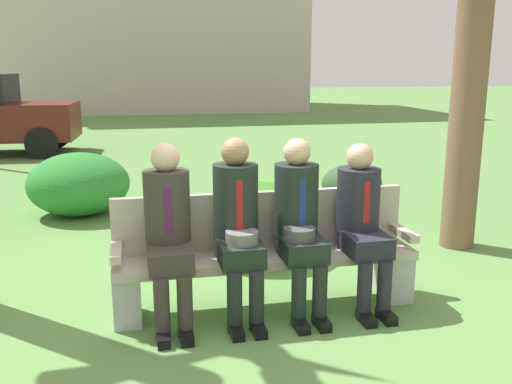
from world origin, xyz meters
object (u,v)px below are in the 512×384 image
at_px(shrub_near_bench, 255,219).
at_px(shrub_far_lawn, 79,184).
at_px(park_bench, 265,252).
at_px(seated_man_centerleft, 238,220).
at_px(seated_man_leftmost, 168,225).
at_px(seated_man_centerright, 299,218).
at_px(shrub_mid_lawn, 352,183).
at_px(seated_man_rightmost, 362,217).

xyz_separation_m(shrub_near_bench, shrub_far_lawn, (-1.86, 2.01, 0.03)).
xyz_separation_m(park_bench, seated_man_centerleft, (-0.24, -0.13, 0.31)).
relative_size(park_bench, seated_man_centerleft, 1.73).
height_order(seated_man_centerleft, shrub_far_lawn, seated_man_centerleft).
bearing_deg(seated_man_leftmost, seated_man_centerleft, -0.37).
height_order(seated_man_centerleft, seated_man_centerright, seated_man_centerleft).
bearing_deg(shrub_far_lawn, seated_man_centerleft, -66.47).
xyz_separation_m(seated_man_centerleft, seated_man_centerright, (0.47, -0.00, -0.01)).
bearing_deg(seated_man_centerleft, shrub_mid_lawn, 55.67).
xyz_separation_m(park_bench, seated_man_leftmost, (-0.75, -0.13, 0.31)).
bearing_deg(shrub_far_lawn, seated_man_leftmost, -74.29).
bearing_deg(shrub_near_bench, shrub_mid_lawn, 46.90).
relative_size(shrub_near_bench, shrub_mid_lawn, 1.42).
distance_m(seated_man_rightmost, shrub_near_bench, 1.48).
relative_size(seated_man_centerleft, shrub_near_bench, 1.14).
bearing_deg(shrub_far_lawn, seated_man_centerright, -59.98).
bearing_deg(seated_man_leftmost, park_bench, 9.55).
height_order(seated_man_leftmost, shrub_mid_lawn, seated_man_leftmost).
bearing_deg(park_bench, shrub_near_bench, 81.57).
height_order(seated_man_centerleft, shrub_mid_lawn, seated_man_centerleft).
bearing_deg(shrub_far_lawn, seated_man_rightmost, -53.80).
distance_m(seated_man_centerleft, shrub_mid_lawn, 3.93).
distance_m(shrub_near_bench, shrub_far_lawn, 2.74).
relative_size(park_bench, seated_man_centerright, 1.75).
relative_size(seated_man_centerright, seated_man_rightmost, 1.04).
distance_m(park_bench, shrub_mid_lawn, 3.66).
height_order(park_bench, seated_man_leftmost, seated_man_leftmost).
relative_size(seated_man_leftmost, seated_man_rightmost, 1.03).
bearing_deg(seated_man_centerright, seated_man_rightmost, 0.06).
bearing_deg(seated_man_centerleft, shrub_near_bench, 72.46).
distance_m(seated_man_centerright, shrub_near_bench, 1.37).
height_order(seated_man_leftmost, seated_man_rightmost, seated_man_leftmost).
relative_size(seated_man_centerright, shrub_near_bench, 1.12).
relative_size(seated_man_centerleft, shrub_mid_lawn, 1.61).
bearing_deg(seated_man_rightmost, shrub_near_bench, 113.45).
distance_m(seated_man_centerleft, seated_man_rightmost, 0.99).
xyz_separation_m(seated_man_centerright, shrub_mid_lawn, (1.73, 3.22, -0.48)).
distance_m(seated_man_leftmost, shrub_far_lawn, 3.47).
height_order(seated_man_centerright, shrub_near_bench, seated_man_centerright).
bearing_deg(park_bench, seated_man_centerright, -29.33).
bearing_deg(shrub_mid_lawn, seated_man_centerleft, -124.33).
bearing_deg(seated_man_rightmost, seated_man_centerleft, 179.94).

